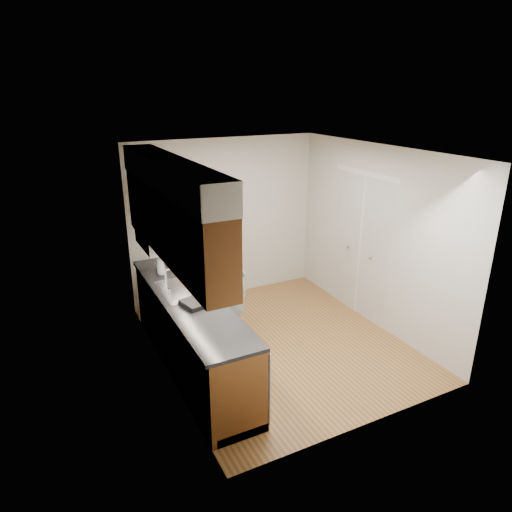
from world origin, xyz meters
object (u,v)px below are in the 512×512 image
at_px(soap_bottle_a, 161,264).
at_px(soap_bottle_b, 180,265).
at_px(person, 230,275).
at_px(soap_bottle_c, 159,263).
at_px(dish_rack, 198,302).
at_px(soda_can, 181,274).

bearing_deg(soap_bottle_a, soap_bottle_b, -4.89).
relative_size(person, soap_bottle_a, 6.67).
bearing_deg(soap_bottle_b, soap_bottle_a, 175.11).
relative_size(soap_bottle_b, soap_bottle_c, 1.17).
xyz_separation_m(person, soap_bottle_c, (-0.72, 0.68, 0.05)).
bearing_deg(soap_bottle_c, dish_rack, -85.32).
relative_size(soap_bottle_a, dish_rack, 0.84).
distance_m(person, soap_bottle_c, 1.00).
relative_size(soap_bottle_b, soda_can, 1.66).
bearing_deg(soap_bottle_b, dish_rack, -96.80).
height_order(soap_bottle_c, dish_rack, soap_bottle_c).
relative_size(person, soap_bottle_b, 10.52).
height_order(person, dish_rack, person).
xyz_separation_m(soap_bottle_a, dish_rack, (0.13, -1.03, -0.12)).
bearing_deg(dish_rack, person, 27.74).
xyz_separation_m(soap_bottle_a, soda_can, (0.19, -0.24, -0.09)).
distance_m(person, soap_bottle_b, 0.69).
bearing_deg(person, soap_bottle_b, 44.99).
bearing_deg(soap_bottle_a, person, -32.87).
relative_size(person, dish_rack, 5.60).
bearing_deg(soda_can, person, -23.15).
relative_size(soap_bottle_c, soda_can, 1.42).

